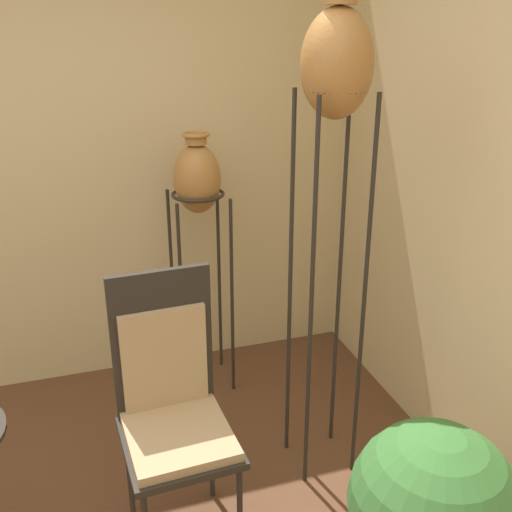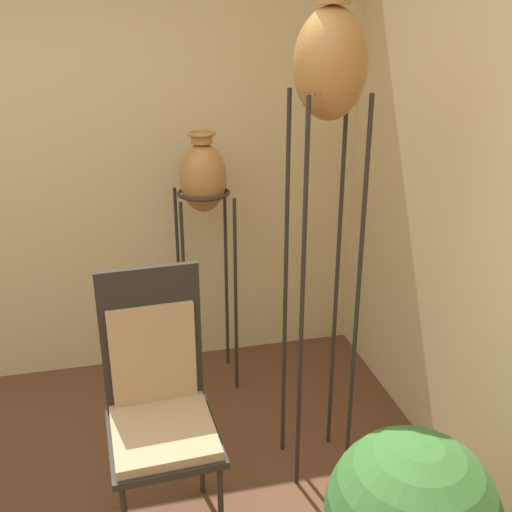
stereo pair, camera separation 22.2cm
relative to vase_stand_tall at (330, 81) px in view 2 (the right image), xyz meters
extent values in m
cube|color=#D1B784|center=(-1.25, 1.23, -0.54)|extent=(7.78, 0.06, 2.70)
cylinder|color=#28231E|center=(-0.13, -0.13, -0.96)|extent=(0.02, 0.02, 1.85)
cylinder|color=#28231E|center=(0.13, -0.13, -0.96)|extent=(0.02, 0.02, 1.85)
cylinder|color=#28231E|center=(-0.13, 0.13, -0.96)|extent=(0.02, 0.02, 1.85)
cylinder|color=#28231E|center=(0.13, 0.13, -0.96)|extent=(0.02, 0.02, 1.85)
torus|color=#28231E|center=(0.00, 0.00, -0.04)|extent=(0.26, 0.26, 0.02)
ellipsoid|color=#A87038|center=(0.00, 0.00, 0.06)|extent=(0.30, 0.30, 0.44)
cylinder|color=#28231E|center=(-0.54, 0.73, -1.28)|extent=(0.02, 0.02, 1.21)
cylinder|color=#28231E|center=(-0.25, 0.73, -1.28)|extent=(0.02, 0.02, 1.21)
cylinder|color=#28231E|center=(-0.54, 1.03, -1.28)|extent=(0.02, 0.02, 1.21)
cylinder|color=#28231E|center=(-0.25, 1.03, -1.28)|extent=(0.02, 0.02, 1.21)
torus|color=#28231E|center=(-0.39, 0.88, -0.68)|extent=(0.30, 0.30, 0.02)
ellipsoid|color=#A87038|center=(-0.39, 0.88, -0.59)|extent=(0.26, 0.26, 0.38)
cylinder|color=#A87038|center=(-0.39, 0.88, -0.37)|extent=(0.12, 0.12, 0.05)
torus|color=#A87038|center=(-0.39, 0.88, -0.35)|extent=(0.15, 0.15, 0.02)
cylinder|color=#28231E|center=(-0.96, -0.10, -1.64)|extent=(0.02, 0.02, 0.50)
cylinder|color=#28231E|center=(-0.58, -0.08, -1.64)|extent=(0.02, 0.02, 0.50)
cube|color=#28231E|center=(-0.76, -0.29, -1.37)|extent=(0.47, 0.49, 0.03)
cube|color=tan|center=(-0.76, -0.29, -1.34)|extent=(0.43, 0.45, 0.04)
cube|color=#28231E|center=(-0.77, -0.07, -1.03)|extent=(0.42, 0.05, 0.66)
cube|color=tan|center=(-0.77, -0.10, -1.09)|extent=(0.36, 0.04, 0.46)
camera|label=1|loc=(-1.07, -2.27, 0.24)|focal=42.00mm
camera|label=2|loc=(-0.86, -2.33, 0.24)|focal=42.00mm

